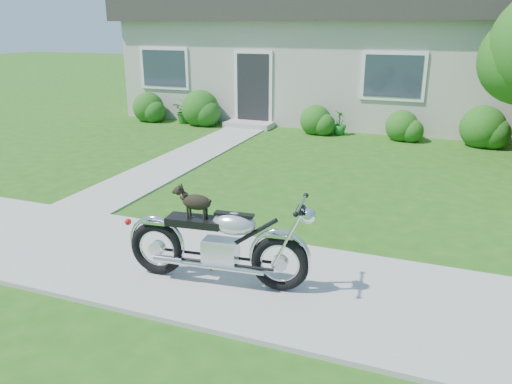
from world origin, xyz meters
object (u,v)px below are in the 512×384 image
potted_plant_right (339,123)px  house (328,48)px  potted_plant_left (185,111)px  motorcycle_with_dog (220,242)px

potted_plant_right → house: bearing=109.5°
potted_plant_left → potted_plant_right: bearing=0.0°
potted_plant_right → motorcycle_with_dog: (0.49, -8.82, 0.21)m
potted_plant_left → potted_plant_right: size_ratio=1.14×
house → potted_plant_left: (-3.59, -3.44, -1.77)m
potted_plant_left → motorcycle_with_dog: motorcycle_with_dog is taller
potted_plant_left → motorcycle_with_dog: size_ratio=0.35×
house → motorcycle_with_dog: bearing=-82.1°
house → potted_plant_right: size_ratio=18.63×
motorcycle_with_dog → potted_plant_left: bearing=115.1°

